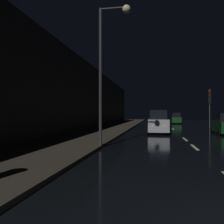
% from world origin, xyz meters
% --- Properties ---
extents(ground, '(26.58, 84.00, 0.02)m').
position_xyz_m(ground, '(0.00, 24.50, -0.01)').
color(ground, black).
extents(sidewalk_left, '(4.40, 84.00, 0.15)m').
position_xyz_m(sidewalk_left, '(-7.09, 24.50, 0.07)').
color(sidewalk_left, '#38332B').
rests_on(sidewalk_left, ground).
extents(building_facade_left, '(0.80, 63.00, 7.43)m').
position_xyz_m(building_facade_left, '(-9.69, 21.00, 3.72)').
color(building_facade_left, '#2D2B28').
rests_on(building_facade_left, ground).
extents(lane_centerline, '(0.16, 24.22, 0.01)m').
position_xyz_m(lane_centerline, '(0.00, 12.84, 0.01)').
color(lane_centerline, beige).
rests_on(lane_centerline, ground).
extents(traffic_light_far_right, '(0.36, 0.48, 4.99)m').
position_xyz_m(traffic_light_far_right, '(4.78, 28.08, 3.63)').
color(traffic_light_far_right, '#38383A').
rests_on(traffic_light_far_right, ground).
extents(streetlamp_overhead, '(1.70, 0.44, 7.56)m').
position_xyz_m(streetlamp_overhead, '(-4.54, 8.48, 4.97)').
color(streetlamp_overhead, '#2D2D30').
rests_on(streetlamp_overhead, ground).
extents(car_approaching_headlights, '(1.98, 4.28, 2.16)m').
position_xyz_m(car_approaching_headlights, '(-1.80, 18.53, 0.99)').
color(car_approaching_headlights, '#A5A8AD').
rests_on(car_approaching_headlights, ground).
extents(car_distant_taillights, '(1.81, 3.91, 1.97)m').
position_xyz_m(car_distant_taillights, '(1.70, 40.80, 0.90)').
color(car_distant_taillights, '#0F3819').
rests_on(car_distant_taillights, ground).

